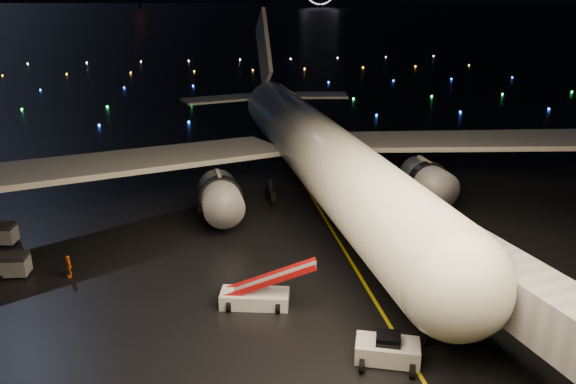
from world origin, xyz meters
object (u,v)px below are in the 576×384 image
object	(u,v)px
airliner	(310,109)
baggage_cart_0	(14,265)
crew_c	(69,266)
pushback_tug	(388,348)
baggage_cart_1	(2,234)
belt_loader	(254,284)

from	to	relation	value
airliner	baggage_cart_0	world-z (taller)	airliner
airliner	crew_c	distance (m)	28.07
pushback_tug	crew_c	bearing A→B (deg)	165.38
pushback_tug	baggage_cart_0	size ratio (longest dim) A/B	1.76
pushback_tug	crew_c	world-z (taller)	crew_c
crew_c	baggage_cart_1	distance (m)	9.82
baggage_cart_1	airliner	bearing A→B (deg)	24.45
airliner	belt_loader	size ratio (longest dim) A/B	9.39
belt_loader	baggage_cart_1	xyz separation A→B (m)	(-20.28, 13.62, -0.75)
airliner	belt_loader	distance (m)	24.70
baggage_cart_1	crew_c	bearing A→B (deg)	-38.19
pushback_tug	belt_loader	xyz separation A→B (m)	(-7.02, 7.47, 0.79)
belt_loader	crew_c	distance (m)	15.01
airliner	baggage_cart_1	xyz separation A→B (m)	(-28.68, -8.36, -8.28)
baggage_cart_1	belt_loader	bearing A→B (deg)	-25.68
belt_loader	baggage_cart_0	bearing A→B (deg)	170.52
pushback_tug	baggage_cart_0	world-z (taller)	baggage_cart_0
airliner	baggage_cart_0	size ratio (longest dim) A/B	30.55
crew_c	baggage_cart_1	xyz separation A→B (m)	(-6.77, 7.11, 0.02)
crew_c	baggage_cart_0	size ratio (longest dim) A/B	0.85
pushback_tug	baggage_cart_0	distance (m)	28.76
pushback_tug	baggage_cart_1	size ratio (longest dim) A/B	1.72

